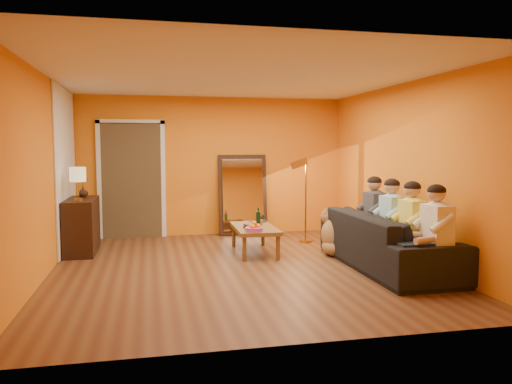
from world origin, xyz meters
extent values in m
cube|color=brown|center=(0.00, 0.00, 0.00)|extent=(5.00, 5.50, 0.00)
cube|color=white|center=(0.00, 0.00, 2.60)|extent=(5.00, 5.50, 0.00)
cube|color=orange|center=(0.00, 2.75, 1.30)|extent=(5.00, 0.00, 2.60)
cube|color=orange|center=(-2.50, 0.00, 1.30)|extent=(0.00, 5.50, 2.60)
cube|color=orange|center=(2.50, 0.00, 1.30)|extent=(0.00, 5.50, 2.60)
cube|color=white|center=(-2.48, 1.75, 1.30)|extent=(0.02, 1.90, 2.58)
cube|color=#3F2D19|center=(-1.50, 2.83, 1.05)|extent=(1.06, 0.30, 2.10)
cube|color=white|center=(-2.07, 2.71, 1.05)|extent=(0.08, 0.06, 2.20)
cube|color=white|center=(-0.93, 2.71, 1.05)|extent=(0.08, 0.06, 2.20)
cube|color=white|center=(-1.50, 2.71, 2.12)|extent=(1.22, 0.06, 0.08)
cube|color=black|center=(0.55, 2.63, 0.76)|extent=(0.92, 0.27, 1.51)
cube|color=white|center=(0.55, 2.59, 0.76)|extent=(0.78, 0.21, 1.35)
cube|color=black|center=(-2.24, 1.55, 0.42)|extent=(0.44, 1.18, 0.85)
imported|color=black|center=(2.00, -0.40, 0.38)|extent=(2.58, 1.01, 0.75)
cylinder|color=black|center=(0.46, 0.86, 0.58)|extent=(0.07, 0.07, 0.31)
imported|color=#B27F3F|center=(0.53, 1.03, 0.46)|extent=(0.11, 0.11, 0.09)
imported|color=black|center=(0.59, 1.26, 0.43)|extent=(0.41, 0.37, 0.03)
imported|color=black|center=(0.23, 0.71, 0.43)|extent=(0.22, 0.28, 0.02)
imported|color=red|center=(0.24, 0.72, 0.45)|extent=(0.19, 0.25, 0.02)
imported|color=black|center=(0.23, 0.70, 0.47)|extent=(0.22, 0.27, 0.02)
imported|color=black|center=(-2.24, 1.80, 0.93)|extent=(0.16, 0.16, 0.17)
camera|label=1|loc=(-1.19, -6.65, 1.65)|focal=35.00mm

